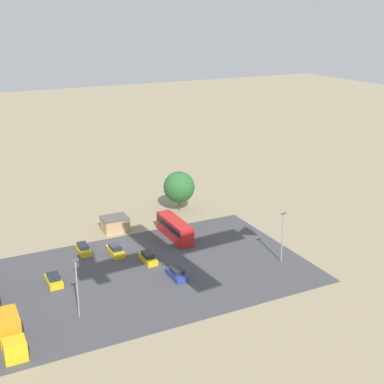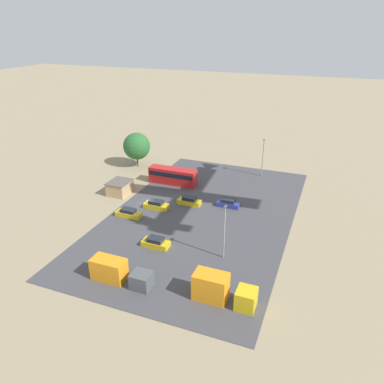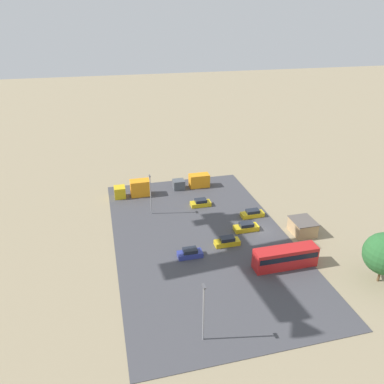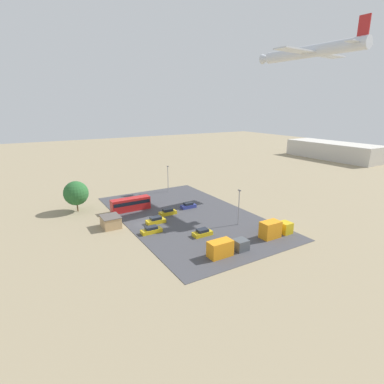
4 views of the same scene
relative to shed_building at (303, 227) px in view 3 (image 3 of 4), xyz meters
name	(u,v)px [view 3 (image 3 of 4)]	position (x,y,z in m)	size (l,w,h in m)	color
ground_plane	(260,231)	(2.56, 7.25, -1.33)	(400.00, 400.00, 0.00)	gray
parking_lot_surface	(202,239)	(2.56, 18.45, -1.29)	(52.56, 30.75, 0.08)	#424247
shed_building	(303,227)	(0.00, 0.00, 0.00)	(4.75, 4.04, 2.66)	tan
bus	(285,257)	(-8.49, 7.80, 0.55)	(2.62, 10.27, 3.36)	red
parked_car_0	(246,227)	(3.26, 9.70, -0.60)	(1.91, 4.55, 1.57)	gold
parked_car_1	(190,253)	(-2.30, 21.82, -0.61)	(1.84, 4.16, 1.54)	navy
parked_car_2	(227,242)	(-0.49, 14.71, -0.61)	(1.71, 4.42, 1.56)	gold
parked_car_3	(201,203)	(14.79, 15.32, -0.63)	(1.97, 4.23, 1.49)	gold
parked_car_4	(252,214)	(7.88, 6.55, -0.64)	(1.80, 4.57, 1.46)	gold
parked_truck_0	(134,189)	(22.91, 28.20, 0.36)	(2.58, 7.76, 3.54)	gold
parked_truck_1	(193,182)	(24.15, 14.50, 0.12)	(2.40, 8.44, 3.01)	#4C5156
light_pole_lot_centre	(203,311)	(-19.64, 24.41, 3.38)	(0.90, 0.28, 8.41)	gray
light_pole_lot_edge	(151,193)	(13.85, 25.82, 3.36)	(0.90, 0.28, 8.37)	gray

